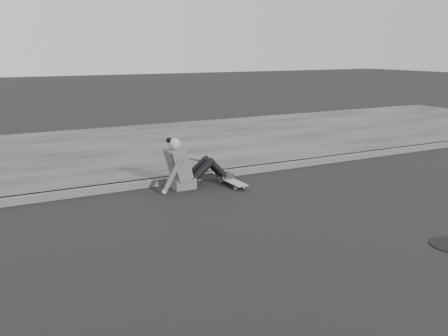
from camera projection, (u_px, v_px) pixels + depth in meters
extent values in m
plane|color=black|center=(306.00, 218.00, 6.85)|extent=(80.00, 80.00, 0.00)
cube|color=#4E4E4E|center=(219.00, 174.00, 9.04)|extent=(24.00, 0.16, 0.12)
cube|color=#393939|center=(159.00, 146.00, 11.63)|extent=(24.00, 6.00, 0.12)
cylinder|color=#A1A19B|center=(235.00, 188.00, 8.23)|extent=(0.03, 0.05, 0.05)
cylinder|color=#A1A19B|center=(243.00, 187.00, 8.30)|extent=(0.03, 0.05, 0.05)
cylinder|color=#A1A19B|center=(221.00, 181.00, 8.68)|extent=(0.03, 0.05, 0.05)
cylinder|color=#A1A19B|center=(228.00, 180.00, 8.75)|extent=(0.03, 0.05, 0.05)
cube|color=#323235|center=(239.00, 186.00, 8.26)|extent=(0.16, 0.04, 0.03)
cube|color=#323235|center=(225.00, 179.00, 8.71)|extent=(0.16, 0.04, 0.03)
cube|color=gray|center=(232.00, 181.00, 8.48)|extent=(0.20, 0.78, 0.02)
cube|color=#4F4F51|center=(183.00, 183.00, 8.32)|extent=(0.36, 0.34, 0.18)
cube|color=#4F4F51|center=(178.00, 163.00, 8.21)|extent=(0.37, 0.40, 0.57)
cube|color=#4F4F51|center=(171.00, 157.00, 8.12)|extent=(0.14, 0.30, 0.20)
cylinder|color=#949494|center=(175.00, 149.00, 8.13)|extent=(0.09, 0.09, 0.08)
sphere|color=#949494|center=(175.00, 144.00, 8.11)|extent=(0.20, 0.20, 0.20)
sphere|color=black|center=(169.00, 140.00, 8.07)|extent=(0.09, 0.09, 0.09)
cylinder|color=black|center=(202.00, 170.00, 8.34)|extent=(0.43, 0.13, 0.39)
cylinder|color=black|center=(197.00, 168.00, 8.50)|extent=(0.43, 0.13, 0.39)
cylinder|color=black|center=(218.00, 169.00, 8.48)|extent=(0.35, 0.11, 0.36)
cylinder|color=black|center=(213.00, 167.00, 8.64)|extent=(0.35, 0.11, 0.36)
sphere|color=black|center=(211.00, 162.00, 8.39)|extent=(0.13, 0.13, 0.13)
sphere|color=black|center=(206.00, 160.00, 8.54)|extent=(0.13, 0.13, 0.13)
cube|color=#272727|center=(227.00, 176.00, 8.61)|extent=(0.24, 0.08, 0.07)
cube|color=#272727|center=(222.00, 174.00, 8.76)|extent=(0.24, 0.08, 0.07)
cylinder|color=#4F4F51|center=(172.00, 176.00, 7.97)|extent=(0.38, 0.08, 0.58)
sphere|color=#949494|center=(164.00, 192.00, 7.95)|extent=(0.08, 0.08, 0.08)
cylinder|color=#4F4F51|center=(188.00, 157.00, 8.44)|extent=(0.48, 0.08, 0.21)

